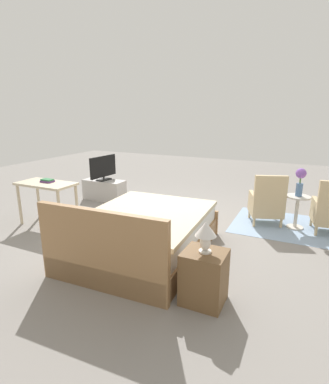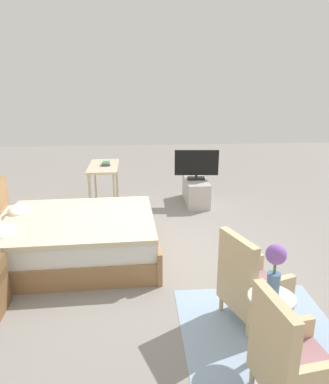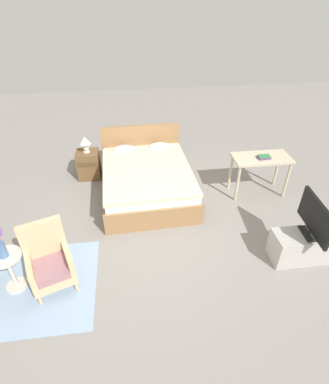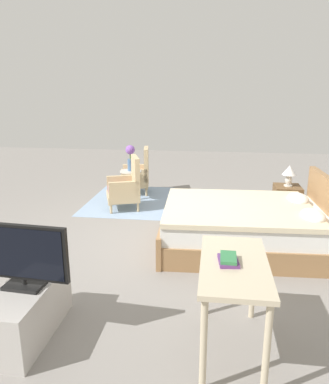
{
  "view_description": "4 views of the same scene",
  "coord_description": "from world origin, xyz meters",
  "px_view_note": "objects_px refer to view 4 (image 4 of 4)",
  "views": [
    {
      "loc": [
        -2.09,
        4.59,
        1.97
      ],
      "look_at": [
        0.02,
        0.16,
        0.65
      ],
      "focal_mm": 28.0,
      "sensor_mm": 36.0,
      "label": 1
    },
    {
      "loc": [
        -4.68,
        0.29,
        2.37
      ],
      "look_at": [
        0.16,
        -0.07,
        0.81
      ],
      "focal_mm": 35.0,
      "sensor_mm": 36.0,
      "label": 2
    },
    {
      "loc": [
        -0.4,
        -3.61,
        3.36
      ],
      "look_at": [
        0.05,
        -0.07,
        0.84
      ],
      "focal_mm": 28.0,
      "sensor_mm": 36.0,
      "label": 3
    },
    {
      "loc": [
        4.62,
        0.71,
        2.05
      ],
      "look_at": [
        0.06,
        0.1,
        0.78
      ],
      "focal_mm": 35.0,
      "sensor_mm": 36.0,
      "label": 4
    }
  ],
  "objects_px": {
    "table_lamp": "(289,173)",
    "tv_stand": "(28,311)",
    "flower_vase": "(130,155)",
    "nightstand": "(286,204)",
    "tv_flatscreen": "(21,255)",
    "bed": "(247,226)",
    "vanity_desk": "(234,276)",
    "side_table": "(131,182)",
    "armchair_by_window_left": "(138,175)",
    "book_stack": "(228,260)",
    "armchair_by_window_right": "(126,188)"
  },
  "relations": [
    {
      "from": "flower_vase",
      "to": "table_lamp",
      "type": "height_order",
      "value": "flower_vase"
    },
    {
      "from": "bed",
      "to": "side_table",
      "type": "height_order",
      "value": "bed"
    },
    {
      "from": "armchair_by_window_left",
      "to": "armchair_by_window_right",
      "type": "height_order",
      "value": "same"
    },
    {
      "from": "nightstand",
      "to": "side_table",
      "type": "bearing_deg",
      "value": -106.13
    },
    {
      "from": "flower_vase",
      "to": "tv_stand",
      "type": "bearing_deg",
      "value": 0.04
    },
    {
      "from": "bed",
      "to": "tv_stand",
      "type": "xyz_separation_m",
      "value": [
        2.14,
        -2.0,
        -0.07
      ]
    },
    {
      "from": "armchair_by_window_right",
      "to": "vanity_desk",
      "type": "xyz_separation_m",
      "value": [
        3.51,
        1.69,
        0.27
      ]
    },
    {
      "from": "bed",
      "to": "tv_flatscreen",
      "type": "relative_size",
      "value": 2.73
    },
    {
      "from": "table_lamp",
      "to": "tv_stand",
      "type": "bearing_deg",
      "value": -39.45
    },
    {
      "from": "armchair_by_window_left",
      "to": "tv_flatscreen",
      "type": "height_order",
      "value": "tv_flatscreen"
    },
    {
      "from": "nightstand",
      "to": "table_lamp",
      "type": "height_order",
      "value": "table_lamp"
    },
    {
      "from": "side_table",
      "to": "vanity_desk",
      "type": "relative_size",
      "value": 0.56
    },
    {
      "from": "tv_flatscreen",
      "to": "book_stack",
      "type": "bearing_deg",
      "value": 91.46
    },
    {
      "from": "flower_vase",
      "to": "book_stack",
      "type": "relative_size",
      "value": 2.09
    },
    {
      "from": "armchair_by_window_right",
      "to": "vanity_desk",
      "type": "distance_m",
      "value": 3.9
    },
    {
      "from": "armchair_by_window_left",
      "to": "side_table",
      "type": "xyz_separation_m",
      "value": [
        0.53,
        -0.03,
        -0.02
      ]
    },
    {
      "from": "side_table",
      "to": "table_lamp",
      "type": "height_order",
      "value": "table_lamp"
    },
    {
      "from": "tv_flatscreen",
      "to": "tv_stand",
      "type": "bearing_deg",
      "value": 175.69
    },
    {
      "from": "nightstand",
      "to": "tv_stand",
      "type": "relative_size",
      "value": 0.6
    },
    {
      "from": "tv_flatscreen",
      "to": "vanity_desk",
      "type": "relative_size",
      "value": 0.78
    },
    {
      "from": "tv_flatscreen",
      "to": "book_stack",
      "type": "xyz_separation_m",
      "value": [
        -0.04,
        1.66,
        0.05
      ]
    },
    {
      "from": "nightstand",
      "to": "armchair_by_window_left",
      "type": "bearing_deg",
      "value": -116.05
    },
    {
      "from": "book_stack",
      "to": "table_lamp",
      "type": "bearing_deg",
      "value": 162.29
    },
    {
      "from": "book_stack",
      "to": "armchair_by_window_right",
      "type": "bearing_deg",
      "value": -154.99
    },
    {
      "from": "flower_vase",
      "to": "table_lamp",
      "type": "distance_m",
      "value": 2.81
    },
    {
      "from": "tv_stand",
      "to": "vanity_desk",
      "type": "bearing_deg",
      "value": 91.72
    },
    {
      "from": "armchair_by_window_right",
      "to": "tv_flatscreen",
      "type": "distance_m",
      "value": 3.58
    },
    {
      "from": "armchair_by_window_left",
      "to": "nightstand",
      "type": "distance_m",
      "value": 2.97
    },
    {
      "from": "armchair_by_window_right",
      "to": "nightstand",
      "type": "xyz_separation_m",
      "value": [
        0.28,
        2.67,
        -0.09
      ]
    },
    {
      "from": "bed",
      "to": "vanity_desk",
      "type": "bearing_deg",
      "value": -7.87
    },
    {
      "from": "flower_vase",
      "to": "nightstand",
      "type": "bearing_deg",
      "value": 73.87
    },
    {
      "from": "armchair_by_window_right",
      "to": "tv_stand",
      "type": "height_order",
      "value": "armchair_by_window_right"
    },
    {
      "from": "side_table",
      "to": "nightstand",
      "type": "distance_m",
      "value": 2.81
    },
    {
      "from": "side_table",
      "to": "tv_flatscreen",
      "type": "bearing_deg",
      "value": 0.04
    },
    {
      "from": "armchair_by_window_left",
      "to": "book_stack",
      "type": "bearing_deg",
      "value": 19.84
    },
    {
      "from": "vanity_desk",
      "to": "book_stack",
      "type": "distance_m",
      "value": 0.15
    },
    {
      "from": "table_lamp",
      "to": "book_stack",
      "type": "distance_m",
      "value": 3.39
    },
    {
      "from": "flower_vase",
      "to": "book_stack",
      "type": "height_order",
      "value": "flower_vase"
    },
    {
      "from": "armchair_by_window_right",
      "to": "tv_flatscreen",
      "type": "height_order",
      "value": "tv_flatscreen"
    },
    {
      "from": "vanity_desk",
      "to": "side_table",
      "type": "bearing_deg",
      "value": -156.84
    },
    {
      "from": "table_lamp",
      "to": "tv_flatscreen",
      "type": "distance_m",
      "value": 4.24
    },
    {
      "from": "bed",
      "to": "book_stack",
      "type": "relative_size",
      "value": 9.76
    },
    {
      "from": "table_lamp",
      "to": "tv_stand",
      "type": "height_order",
      "value": "table_lamp"
    },
    {
      "from": "armchair_by_window_left",
      "to": "book_stack",
      "type": "distance_m",
      "value": 4.84
    },
    {
      "from": "armchair_by_window_right",
      "to": "nightstand",
      "type": "relative_size",
      "value": 1.6
    },
    {
      "from": "tv_stand",
      "to": "book_stack",
      "type": "xyz_separation_m",
      "value": [
        -0.04,
        1.66,
        0.57
      ]
    },
    {
      "from": "nightstand",
      "to": "tv_flatscreen",
      "type": "xyz_separation_m",
      "value": [
        3.28,
        -2.69,
        0.46
      ]
    },
    {
      "from": "table_lamp",
      "to": "tv_stand",
      "type": "xyz_separation_m",
      "value": [
        3.27,
        -2.69,
        -0.56
      ]
    },
    {
      "from": "tv_stand",
      "to": "flower_vase",
      "type": "bearing_deg",
      "value": -179.96
    },
    {
      "from": "bed",
      "to": "armchair_by_window_left",
      "type": "distance_m",
      "value": 3.14
    }
  ]
}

